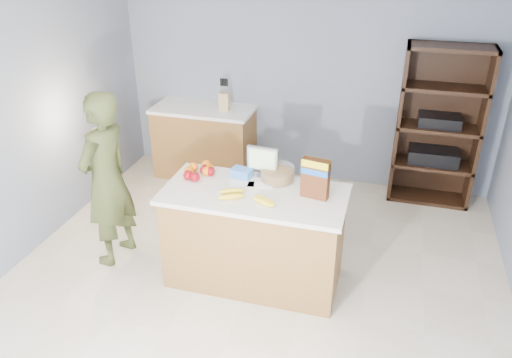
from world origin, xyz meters
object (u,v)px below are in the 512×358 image
(counter_peninsula, at_px, (254,240))
(tv, at_px, (262,160))
(cereal_box, at_px, (316,176))
(person, at_px, (107,180))
(shelving_unit, at_px, (437,129))

(counter_peninsula, distance_m, tv, 0.71)
(counter_peninsula, relative_size, cereal_box, 4.57)
(tv, relative_size, cereal_box, 0.83)
(counter_peninsula, relative_size, person, 0.93)
(counter_peninsula, xyz_separation_m, cereal_box, (0.50, 0.06, 0.68))
(shelving_unit, xyz_separation_m, person, (-2.94, -2.08, -0.03))
(shelving_unit, xyz_separation_m, cereal_box, (-1.05, -1.99, 0.23))
(counter_peninsula, xyz_separation_m, tv, (-0.01, 0.30, 0.64))
(tv, bearing_deg, counter_peninsula, -87.66)
(person, bearing_deg, cereal_box, 100.17)
(tv, bearing_deg, person, -166.27)
(counter_peninsula, distance_m, person, 1.45)
(shelving_unit, bearing_deg, tv, -131.80)
(shelving_unit, bearing_deg, counter_peninsula, -127.11)
(person, relative_size, cereal_box, 4.89)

